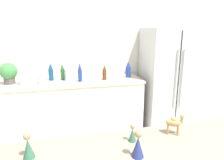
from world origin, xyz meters
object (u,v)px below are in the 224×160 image
object	(u,v)px
back_bottle_0	(67,72)
back_bottle_5	(40,76)
back_bottle_3	(104,73)
back_bottle_1	(62,72)
back_bottle_4	(51,72)
potted_plant	(8,72)
paper_towel_roll	(23,77)
camel_figurine	(174,122)
back_bottle_6	(80,73)
wise_man_figurine_purple	(132,134)
back_bottle_2	(128,70)
wise_man_figurine_crimson	(28,147)
wise_man_figurine_blue	(138,145)
refrigerator	(167,80)

from	to	relation	value
back_bottle_0	back_bottle_5	xyz separation A→B (m)	(-0.40, -0.09, -0.03)
back_bottle_0	back_bottle_3	xyz separation A→B (m)	(0.57, -0.07, -0.02)
back_bottle_1	back_bottle_4	distance (m)	0.18
potted_plant	paper_towel_roll	distance (m)	0.24
camel_figurine	paper_towel_roll	bearing A→B (deg)	126.06
back_bottle_3	camel_figurine	size ratio (longest dim) A/B	1.53
back_bottle_6	paper_towel_roll	bearing A→B (deg)	179.41
back_bottle_3	back_bottle_6	xyz separation A→B (m)	(-0.38, -0.02, 0.02)
back_bottle_6	wise_man_figurine_purple	world-z (taller)	back_bottle_6
back_bottle_1	paper_towel_roll	bearing A→B (deg)	-163.68
back_bottle_5	camel_figurine	distance (m)	2.13
potted_plant	back_bottle_3	distance (m)	1.40
potted_plant	paper_towel_roll	bearing A→B (deg)	-24.79
potted_plant	back_bottle_6	bearing A→B (deg)	-6.01
back_bottle_2	back_bottle_3	world-z (taller)	back_bottle_2
back_bottle_3	back_bottle_4	distance (m)	0.83
back_bottle_6	wise_man_figurine_crimson	world-z (taller)	back_bottle_6
paper_towel_roll	back_bottle_5	bearing A→B (deg)	-2.10
back_bottle_6	wise_man_figurine_purple	distance (m)	1.86
back_bottle_0	back_bottle_2	bearing A→B (deg)	0.13
potted_plant	back_bottle_2	world-z (taller)	potted_plant
back_bottle_6	back_bottle_5	bearing A→B (deg)	179.99
camel_figurine	wise_man_figurine_crimson	xyz separation A→B (m)	(-0.98, -0.05, -0.02)
back_bottle_6	wise_man_figurine_blue	world-z (taller)	back_bottle_6
refrigerator	wise_man_figurine_crimson	size ratio (longest dim) A/B	10.66
back_bottle_5	wise_man_figurine_purple	bearing A→B (deg)	-66.91
back_bottle_1	back_bottle_2	world-z (taller)	back_bottle_2
refrigerator	back_bottle_5	size ratio (longest dim) A/B	7.43
wise_man_figurine_crimson	back_bottle_4	bearing A→B (deg)	89.56
back_bottle_2	wise_man_figurine_blue	size ratio (longest dim) A/B	1.55
back_bottle_6	wise_man_figurine_blue	size ratio (longest dim) A/B	1.65
back_bottle_5	wise_man_figurine_crimson	bearing A→B (deg)	-85.93
paper_towel_roll	back_bottle_4	bearing A→B (deg)	23.78
wise_man_figurine_blue	potted_plant	bearing A→B (deg)	119.45
wise_man_figurine_crimson	potted_plant	bearing A→B (deg)	106.00
refrigerator	back_bottle_2	bearing A→B (deg)	173.73
back_bottle_6	wise_man_figurine_blue	distance (m)	2.02
back_bottle_1	camel_figurine	distance (m)	2.14
potted_plant	wise_man_figurine_blue	distance (m)	2.43
wise_man_figurine_purple	back_bottle_4	bearing A→B (deg)	107.55
back_bottle_0	back_bottle_4	bearing A→B (deg)	162.33
back_bottle_5	wise_man_figurine_crimson	xyz separation A→B (m)	(0.13, -1.87, -0.00)
refrigerator	wise_man_figurine_blue	size ratio (longest dim) A/B	9.90
potted_plant	wise_man_figurine_crimson	size ratio (longest dim) A/B	1.91
back_bottle_3	back_bottle_2	bearing A→B (deg)	10.50
refrigerator	back_bottle_5	bearing A→B (deg)	-179.47
back_bottle_1	back_bottle_4	world-z (taller)	back_bottle_4
back_bottle_1	wise_man_figurine_crimson	distance (m)	2.05
back_bottle_2	back_bottle_5	bearing A→B (deg)	-176.09
potted_plant	back_bottle_0	bearing A→B (deg)	-1.02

